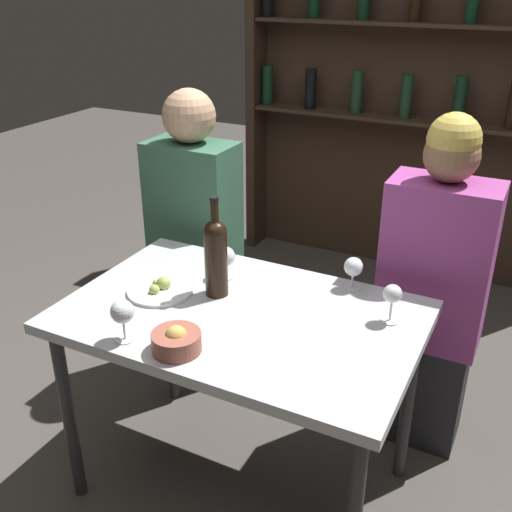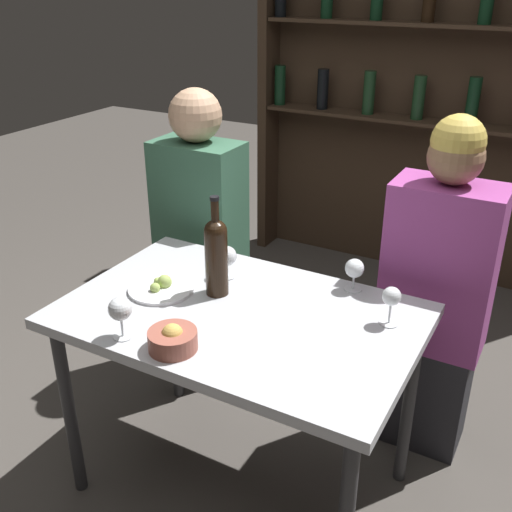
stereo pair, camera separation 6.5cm
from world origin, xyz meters
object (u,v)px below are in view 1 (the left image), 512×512
Objects in this scene: wine_glass_0 at (392,296)px; wine_glass_1 at (353,268)px; food_plate_0 at (160,289)px; seated_person_right at (431,297)px; wine_bottle at (216,254)px; snack_bowl at (176,341)px; seated_person_left at (195,246)px; wine_glass_2 at (225,257)px; wine_glass_3 at (122,313)px.

wine_glass_1 is at bearing 138.83° from wine_glass_0.
seated_person_right reaches higher than food_plate_0.
snack_bowl is at bearing -79.16° from wine_bottle.
seated_person_right reaches higher than snack_bowl.
wine_glass_2 is at bearing -45.73° from seated_person_left.
seated_person_left is at bearing 119.30° from snack_bowl.
wine_glass_2 is at bearing 53.08° from food_plate_0.
seated_person_left reaches higher than snack_bowl.
wine_glass_3 is at bearing -172.45° from snack_bowl.
wine_glass_0 is at bearing 9.21° from wine_bottle.
wine_bottle is at bearing 100.84° from snack_bowl.
seated_person_left is (-0.80, 0.26, -0.19)m from wine_glass_1.
seated_person_right reaches higher than wine_glass_1.
wine_bottle reaches higher than wine_glass_3.
snack_bowl is at bearing -139.22° from wine_glass_0.
wine_glass_0 is 0.76m from food_plate_0.
wine_glass_0 reaches higher than snack_bowl.
wine_bottle reaches higher than wine_glass_2.
seated_person_right is at bearing 30.42° from wine_glass_2.
seated_person_left reaches higher than wine_glass_2.
wine_bottle is 2.94× the size of wine_glass_2.
wine_glass_0 is at bearing -22.79° from seated_person_left.
wine_glass_0 is at bearing 40.78° from snack_bowl.
wine_glass_1 is at bearing 29.28° from food_plate_0.
food_plate_0 is at bearing 104.66° from wine_glass_3.
wine_glass_2 is at bearing 177.60° from wine_glass_0.
wine_glass_1 is 0.86m from seated_person_left.
wine_bottle is 0.38m from wine_glass_3.
snack_bowl is 0.11× the size of seated_person_left.
wine_glass_3 reaches higher than wine_glass_1.
seated_person_right is (0.65, 0.38, -0.18)m from wine_glass_2.
wine_glass_1 is 0.87× the size of wine_glass_3.
wine_glass_3 is 1.14m from seated_person_right.
wine_glass_3 is 0.92× the size of snack_bowl.
wine_glass_1 is 0.09× the size of seated_person_right.
seated_person_left is (-0.47, 0.84, -0.14)m from snack_bowl.
seated_person_right is (1.03, 0.00, 0.01)m from seated_person_left.
wine_bottle is 2.41× the size of snack_bowl.
wine_glass_2 is 0.25m from food_plate_0.
wine_glass_0 is 0.96× the size of wine_glass_3.
seated_person_right is at bearing 56.56° from snack_bowl.
seated_person_left reaches higher than food_plate_0.
food_plate_0 is 0.36m from snack_bowl.
wine_bottle reaches higher than food_plate_0.
wine_bottle is at bearing -170.79° from wine_glass_0.
wine_glass_0 is 1.10× the size of wine_glass_1.
seated_person_left is (-0.97, 0.41, -0.20)m from wine_glass_0.
seated_person_left reaches higher than wine_glass_1.
wine_glass_2 is 0.52× the size of food_plate_0.
seated_person_left is 1.00× the size of seated_person_right.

